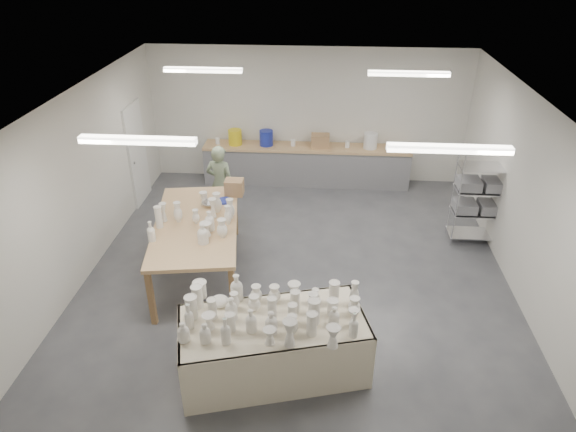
# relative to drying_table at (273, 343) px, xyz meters

# --- Properties ---
(room) EXTENTS (8.00, 8.02, 3.00)m
(room) POSITION_rel_drying_table_xyz_m (0.07, 2.20, 1.59)
(room) COLOR #424449
(room) RESTS_ON ground
(back_counter) EXTENTS (4.60, 0.60, 1.24)m
(back_counter) POSITION_rel_drying_table_xyz_m (0.17, 5.80, 0.02)
(back_counter) COLOR tan
(back_counter) RESTS_ON ground
(wire_shelf) EXTENTS (0.88, 0.48, 1.80)m
(wire_shelf) POSITION_rel_drying_table_xyz_m (3.38, 3.52, 0.45)
(wire_shelf) COLOR silver
(wire_shelf) RESTS_ON ground
(drying_table) EXTENTS (2.56, 1.71, 1.20)m
(drying_table) POSITION_rel_drying_table_xyz_m (0.00, 0.00, 0.00)
(drying_table) COLOR olive
(drying_table) RESTS_ON ground
(work_table) EXTENTS (1.70, 2.79, 1.34)m
(work_table) POSITION_rel_drying_table_xyz_m (-1.38, 2.16, 0.52)
(work_table) COLOR tan
(work_table) RESTS_ON ground
(rug) EXTENTS (1.00, 0.70, 0.02)m
(rug) POSITION_rel_drying_table_xyz_m (-2.04, 2.73, -0.45)
(rug) COLOR black
(rug) RESTS_ON ground
(cat) EXTENTS (0.44, 0.34, 0.17)m
(cat) POSITION_rel_drying_table_xyz_m (-2.02, 2.72, -0.36)
(cat) COLOR white
(cat) RESTS_ON rug
(potter) EXTENTS (0.65, 0.51, 1.58)m
(potter) POSITION_rel_drying_table_xyz_m (-1.42, 3.95, 0.33)
(potter) COLOR gray
(potter) RESTS_ON ground
(red_stool) EXTENTS (0.39, 0.39, 0.29)m
(red_stool) POSITION_rel_drying_table_xyz_m (-1.42, 4.22, -0.21)
(red_stool) COLOR #A72917
(red_stool) RESTS_ON ground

